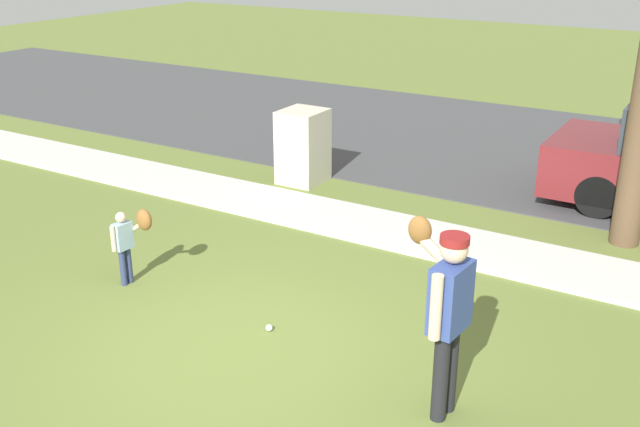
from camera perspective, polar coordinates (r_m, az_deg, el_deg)
ground_plane at (r=10.30m, az=5.43°, el=-1.65°), size 48.00×48.00×0.00m
sidewalk_strip at (r=10.37m, az=5.68°, el=-1.31°), size 36.00×1.20×0.06m
road_surface at (r=14.81m, az=14.13°, el=5.10°), size 36.00×6.80×0.02m
person_adult at (r=6.29m, az=9.77°, el=-6.96°), size 0.68×0.68×1.71m
person_child at (r=8.90m, az=-14.51°, el=-1.64°), size 0.45×0.36×0.97m
baseball at (r=7.93m, az=-3.96°, el=-8.83°), size 0.07×0.07×0.07m
utility_cabinet at (r=12.20m, az=-1.33°, el=5.22°), size 0.67×0.73×1.22m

